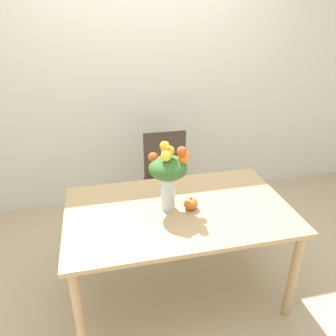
{
  "coord_description": "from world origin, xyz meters",
  "views": [
    {
      "loc": [
        -0.48,
        -1.79,
        1.97
      ],
      "look_at": [
        -0.07,
        0.02,
        1.04
      ],
      "focal_mm": 35.0,
      "sensor_mm": 36.0,
      "label": 1
    }
  ],
  "objects": [
    {
      "name": "dining_chair_near_window",
      "position": [
        0.11,
        0.83,
        0.49
      ],
      "size": [
        0.43,
        0.43,
        0.93
      ],
      "rotation": [
        0.0,
        0.0,
        -0.01
      ],
      "color": "#47382D",
      "rests_on": "ground_plane"
    },
    {
      "name": "flower_vase",
      "position": [
        -0.06,
        0.02,
        1.01
      ],
      "size": [
        0.28,
        0.26,
        0.48
      ],
      "color": "silver",
      "rests_on": "dining_table"
    },
    {
      "name": "wall_back",
      "position": [
        0.0,
        1.47,
        1.35
      ],
      "size": [
        8.0,
        0.06,
        2.7
      ],
      "color": "silver",
      "rests_on": "ground_plane"
    },
    {
      "name": "pumpkin",
      "position": [
        0.08,
        -0.02,
        0.78
      ],
      "size": [
        0.1,
        0.1,
        0.09
      ],
      "color": "orange",
      "rests_on": "dining_table"
    },
    {
      "name": "ground_plane",
      "position": [
        0.0,
        0.0,
        0.0
      ],
      "size": [
        12.0,
        12.0,
        0.0
      ],
      "primitive_type": "plane",
      "color": "tan"
    },
    {
      "name": "dining_table",
      "position": [
        0.0,
        0.0,
        0.65
      ],
      "size": [
        1.5,
        0.9,
        0.74
      ],
      "color": "tan",
      "rests_on": "ground_plane"
    }
  ]
}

